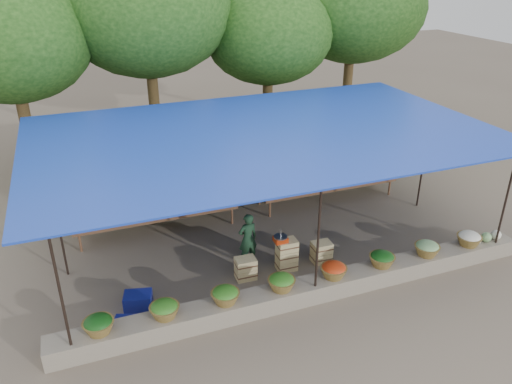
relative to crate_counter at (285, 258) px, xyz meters
name	(u,v)px	position (x,y,z in m)	size (l,w,h in m)	color
ground	(263,236)	(0.09, 1.59, -0.31)	(60.00, 60.00, 0.00)	brown
stone_curb	(311,290)	(0.09, -1.16, -0.11)	(10.60, 0.55, 0.40)	slate
stall_canopy	(263,137)	(0.09, 1.66, 2.37)	(10.80, 6.60, 2.82)	black
produce_baskets	(308,276)	(-0.01, -1.16, 0.25)	(8.98, 0.58, 0.34)	brown
netting_backdrop	(225,150)	(0.09, 4.74, 0.94)	(10.60, 0.06, 2.50)	#1F4D1B
tree_row	(209,18)	(0.59, 7.68, 4.39)	(16.51, 5.50, 7.12)	#382814
fruit_table_left	(156,208)	(-2.40, 2.94, 0.30)	(4.21, 0.95, 0.93)	#4A2C1D
fruit_table_right	(326,180)	(2.60, 2.94, 0.30)	(4.21, 0.95, 0.93)	#4A2C1D
crate_counter	(285,258)	(0.00, 0.00, 0.00)	(2.36, 0.36, 0.77)	tan
weighing_scale	(281,239)	(-0.14, 0.00, 0.54)	(0.31, 0.31, 0.33)	red
vendor_seated	(248,239)	(-0.70, 0.59, 0.33)	(0.47, 0.31, 1.28)	#183622
customer_left	(150,192)	(-2.43, 3.53, 0.50)	(0.79, 0.62, 1.63)	slate
customer_mid	(264,164)	(1.10, 4.09, 0.58)	(1.15, 0.66, 1.77)	slate
customer_right	(326,158)	(3.13, 3.95, 0.56)	(1.02, 0.42, 1.73)	slate
blue_crate_front	(129,327)	(-3.69, -0.92, -0.15)	(0.54, 0.39, 0.32)	navy
blue_crate_back	(138,301)	(-3.39, -0.19, -0.14)	(0.56, 0.40, 0.34)	navy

